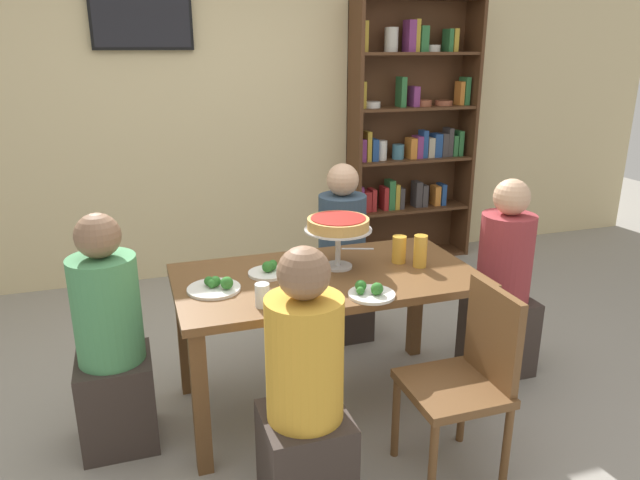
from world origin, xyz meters
name	(u,v)px	position (x,y,z in m)	size (l,w,h in m)	color
ground_plane	(326,401)	(0.00, 0.00, 0.00)	(12.00, 12.00, 0.00)	gray
rear_partition	(239,102)	(0.00, 2.20, 1.40)	(8.00, 0.12, 2.80)	beige
dining_table	(326,293)	(0.00, 0.00, 0.64)	(1.51, 0.80, 0.74)	brown
bookshelf	(410,133)	(1.45, 2.01, 1.12)	(1.10, 0.30, 2.21)	#4C2D19
television	(141,19)	(-0.70, 2.11, 2.02)	(0.72, 0.05, 0.43)	black
diner_head_west	(112,351)	(-1.05, -0.01, 0.49)	(0.34, 0.34, 1.15)	#382D28
diner_head_east	(502,292)	(1.07, 0.02, 0.49)	(0.34, 0.34, 1.15)	#382D28
diner_far_right	(342,265)	(0.35, 0.72, 0.49)	(0.34, 0.34, 1.15)	#382D28
diner_near_left	(305,406)	(-0.33, -0.71, 0.49)	(0.34, 0.34, 1.15)	#382D28
chair_near_right	(468,374)	(0.41, -0.69, 0.49)	(0.40, 0.40, 0.87)	brown
deep_dish_pizza_stand	(338,226)	(0.09, 0.08, 0.96)	(0.34, 0.34, 0.27)	silver
salad_plate_near_diner	(216,286)	(-0.56, -0.03, 0.76)	(0.25, 0.25, 0.07)	white
salad_plate_far_diner	(371,292)	(0.11, -0.32, 0.76)	(0.22, 0.22, 0.07)	white
salad_plate_spare	(269,270)	(-0.27, 0.09, 0.76)	(0.20, 0.20, 0.07)	white
beer_glass_amber_tall	(420,251)	(0.50, -0.05, 0.82)	(0.07, 0.07, 0.17)	gold
beer_glass_amber_short	(399,249)	(0.42, 0.05, 0.81)	(0.07, 0.07, 0.14)	gold
water_glass_clear_near	(262,295)	(-0.39, -0.28, 0.79)	(0.07, 0.07, 0.11)	white
cutlery_fork_near	(358,249)	(0.29, 0.31, 0.74)	(0.18, 0.02, 0.01)	silver
cutlery_knife_near	(316,300)	(-0.15, -0.29, 0.74)	(0.18, 0.02, 0.01)	silver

